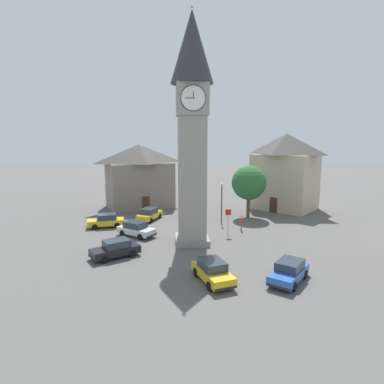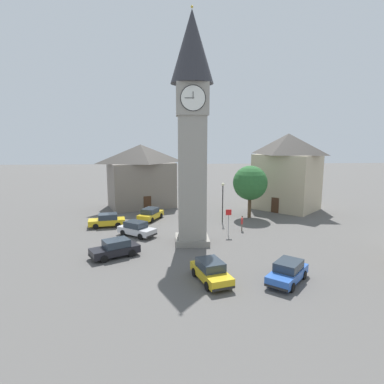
{
  "view_description": "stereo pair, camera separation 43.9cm",
  "coord_description": "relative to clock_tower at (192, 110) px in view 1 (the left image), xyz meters",
  "views": [
    {
      "loc": [
        2.3,
        30.44,
        10.13
      ],
      "look_at": [
        0.0,
        0.0,
        5.07
      ],
      "focal_mm": 30.21,
      "sensor_mm": 36.0,
      "label": 1
    },
    {
      "loc": [
        1.87,
        30.47,
        10.13
      ],
      "look_at": [
        0.0,
        0.0,
        5.07
      ],
      "focal_mm": 30.21,
      "sensor_mm": 36.0,
      "label": 2
    }
  ],
  "objects": [
    {
      "name": "car_green_alley",
      "position": [
        4.65,
        -9.34,
        -11.92
      ],
      "size": [
        3.23,
        4.46,
        1.53
      ],
      "color": "gold",
      "rests_on": "ground"
    },
    {
      "name": "road_sign",
      "position": [
        -3.97,
        -2.19,
        -10.78
      ],
      "size": [
        0.6,
        0.07,
        2.8
      ],
      "color": "gray",
      "rests_on": "ground"
    },
    {
      "name": "ground_plane",
      "position": [
        -0.0,
        -0.0,
        -12.68
      ],
      "size": [
        200.0,
        200.0,
        0.0
      ],
      "primitive_type": "plane",
      "color": "#565451"
    },
    {
      "name": "tree",
      "position": [
        -8.07,
        -9.9,
        -8.16
      ],
      "size": [
        4.41,
        4.41,
        6.74
      ],
      "color": "brown",
      "rests_on": "ground"
    },
    {
      "name": "car_red_corner",
      "position": [
        -6.26,
        9.22,
        -11.92
      ],
      "size": [
        3.95,
        4.24,
        1.53
      ],
      "color": "#2D5BB7",
      "rests_on": "ground"
    },
    {
      "name": "pedestrian",
      "position": [
        -5.79,
        -3.86,
        -11.67
      ],
      "size": [
        0.3,
        0.54,
        1.69
      ],
      "color": "#706656",
      "rests_on": "ground"
    },
    {
      "name": "lamp_post",
      "position": [
        -4.18,
        -7.58,
        -9.4
      ],
      "size": [
        0.36,
        0.36,
        4.89
      ],
      "color": "black",
      "rests_on": "ground"
    },
    {
      "name": "clock_tower",
      "position": [
        0.0,
        0.0,
        0.0
      ],
      "size": [
        3.92,
        3.92,
        21.66
      ],
      "color": "gray",
      "rests_on": "ground"
    },
    {
      "name": "car_white_side",
      "position": [
        -0.82,
        8.76,
        -11.92
      ],
      "size": [
        2.82,
        4.44,
        1.53
      ],
      "color": "gold",
      "rests_on": "ground"
    },
    {
      "name": "building_corner_back",
      "position": [
        6.47,
        -17.4,
        -7.94
      ],
      "size": [
        11.07,
        9.13,
        9.28
      ],
      "color": "slate",
      "rests_on": "ground"
    },
    {
      "name": "building_terrace_right",
      "position": [
        -14.53,
        -14.65,
        -7.15
      ],
      "size": [
        10.79,
        10.78,
        10.84
      ],
      "color": "tan",
      "rests_on": "ground"
    },
    {
      "name": "car_silver_kerb",
      "position": [
        9.48,
        -6.44,
        -11.92
      ],
      "size": [
        4.37,
        2.45,
        1.53
      ],
      "color": "gold",
      "rests_on": "ground"
    },
    {
      "name": "car_black_far",
      "position": [
        6.86,
        3.42,
        -11.92
      ],
      "size": [
        4.42,
        3.53,
        1.53
      ],
      "color": "black",
      "rests_on": "ground"
    },
    {
      "name": "car_blue_kerb",
      "position": [
        5.68,
        -2.67,
        -11.92
      ],
      "size": [
        4.32,
        3.82,
        1.53
      ],
      "color": "silver",
      "rests_on": "ground"
    }
  ]
}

